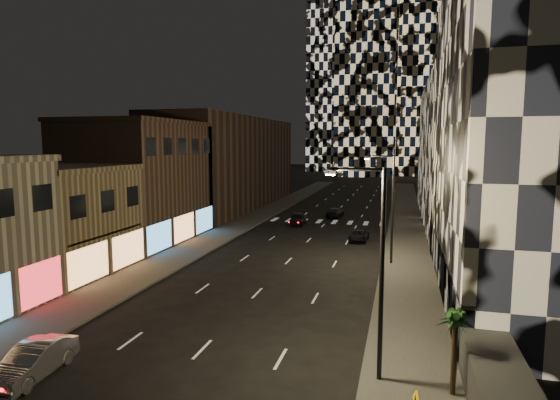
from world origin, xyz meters
The scene contains 19 objects.
sidewalk_left centered at (-10.00, 50.00, 0.07)m, with size 4.00×120.00×0.15m, color #47443F.
sidewalk_right centered at (10.00, 50.00, 0.07)m, with size 4.00×120.00×0.15m, color #47443F.
curb_left centered at (-7.90, 50.00, 0.07)m, with size 0.20×120.00×0.15m, color #4C4C47.
curb_right centered at (7.90, 50.00, 0.07)m, with size 0.20×120.00×0.15m, color #4C4C47.
retail_tan centered at (-17.00, 21.00, 4.00)m, with size 10.00×10.00×8.00m, color #8B7A53.
retail_brown centered at (-17.00, 33.50, 6.00)m, with size 10.00×15.00×12.00m, color #4F392D.
retail_filler_left centered at (-17.00, 60.00, 7.00)m, with size 10.00×40.00×14.00m, color #4F392D.
midrise_base centered at (12.30, 24.50, 1.50)m, with size 0.60×25.00×3.00m, color #383838.
plinth_right centered at (13.00, 8.00, 1.00)m, with size 2.00×8.00×2.00m, color #383838.
midrise_filler_right centered at (20.00, 57.00, 9.00)m, with size 16.00×40.00×18.00m, color #232326.
tower_left_back centered at (-12.00, 165.00, 60.00)m, with size 24.00×24.00×120.00m, color black.
tower_center_low centered at (-2.00, 140.00, 47.50)m, with size 18.00×18.00×95.00m, color black.
streetlight_near centered at (8.35, 10.00, 5.35)m, with size 2.55×0.25×9.00m.
streetlight_far centered at (8.35, 30.00, 5.35)m, with size 2.55×0.25×9.00m.
car_silver_parked centered at (-5.94, 6.59, 0.73)m, with size 1.55×4.45×1.47m, color #A9A9AF.
car_dark_midlane centered at (-3.14, 46.71, 0.77)m, with size 1.81×4.50×1.53m, color black.
car_dark_oncoming centered at (0.50, 53.94, 0.65)m, with size 1.82×4.47×1.30m, color black.
car_dark_rightlane centered at (5.11, 38.89, 0.54)m, with size 1.79×3.89×1.08m, color black.
palm_tree centered at (11.50, 9.50, 3.01)m, with size 1.77×1.74×3.47m.
Camera 1 is at (9.30, -9.29, 10.12)m, focal length 30.00 mm.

